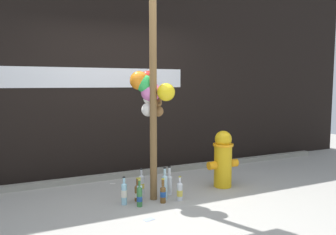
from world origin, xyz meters
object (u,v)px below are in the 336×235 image
at_px(bottle_2, 140,196).
at_px(bottle_7, 169,183).
at_px(bottle_0, 165,186).
at_px(bottle_6, 141,184).
at_px(bottle_4, 180,191).
at_px(bottle_5, 137,193).
at_px(bottle_8, 124,193).
at_px(fire_hydrant, 223,159).
at_px(bottle_3, 163,193).
at_px(bottle_1, 140,194).
at_px(memorial_post, 151,76).

height_order(bottle_2, bottle_7, bottle_7).
relative_size(bottle_0, bottle_6, 1.20).
relative_size(bottle_4, bottle_5, 1.04).
bearing_deg(bottle_8, bottle_2, -43.95).
height_order(fire_hydrant, bottle_7, fire_hydrant).
distance_m(bottle_3, bottle_7, 0.32).
height_order(bottle_0, bottle_4, bottle_0).
bearing_deg(bottle_5, bottle_8, -166.50).
xyz_separation_m(bottle_0, bottle_1, (-0.35, -0.02, -0.05)).
relative_size(bottle_2, bottle_8, 0.96).
xyz_separation_m(memorial_post, bottle_2, (-0.25, -0.24, -1.45)).
bearing_deg(memorial_post, bottle_7, -0.84).
relative_size(bottle_1, bottle_3, 1.07).
xyz_separation_m(fire_hydrant, bottle_2, (-1.36, -0.23, -0.28)).
bearing_deg(bottle_5, bottle_0, -12.31).
relative_size(memorial_post, bottle_0, 7.31).
relative_size(bottle_1, bottle_8, 0.95).
distance_m(bottle_0, bottle_4, 0.20).
height_order(bottle_5, bottle_8, bottle_8).
bearing_deg(bottle_3, bottle_1, 160.73).
bearing_deg(bottle_4, bottle_6, 128.35).
bearing_deg(fire_hydrant, bottle_3, -167.13).
bearing_deg(bottle_3, bottle_7, 50.17).
height_order(bottle_0, bottle_8, bottle_0).
bearing_deg(bottle_6, memorial_post, -71.58).
bearing_deg(bottle_8, bottle_6, 40.90).
distance_m(bottle_1, bottle_8, 0.19).
height_order(bottle_7, bottle_8, bottle_7).
bearing_deg(memorial_post, bottle_2, -136.35).
xyz_separation_m(bottle_1, bottle_5, (0.01, 0.10, -0.02)).
xyz_separation_m(bottle_3, bottle_5, (-0.27, 0.19, -0.01)).
xyz_separation_m(bottle_3, bottle_4, (0.23, -0.00, -0.00)).
bearing_deg(bottle_2, bottle_5, 77.96).
bearing_deg(bottle_1, bottle_8, 163.74).
distance_m(bottle_1, bottle_5, 0.10).
height_order(fire_hydrant, bottle_6, fire_hydrant).
distance_m(memorial_post, bottle_2, 1.50).
xyz_separation_m(bottle_2, bottle_8, (-0.15, 0.14, 0.02)).
relative_size(fire_hydrant, bottle_7, 2.11).
distance_m(bottle_0, bottle_5, 0.36).
bearing_deg(bottle_7, fire_hydrant, -0.21).
bearing_deg(bottle_5, bottle_6, 58.88).
height_order(bottle_2, bottle_3, bottle_2).
relative_size(bottle_2, bottle_4, 1.08).
xyz_separation_m(bottle_2, bottle_6, (0.19, 0.43, 0.01)).
relative_size(bottle_3, bottle_4, 0.99).
xyz_separation_m(memorial_post, bottle_6, (-0.06, 0.19, -1.44)).
xyz_separation_m(memorial_post, bottle_3, (0.06, -0.25, -1.46)).
bearing_deg(bottle_4, bottle_0, 141.51).
bearing_deg(bottle_7, bottle_0, -134.86).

